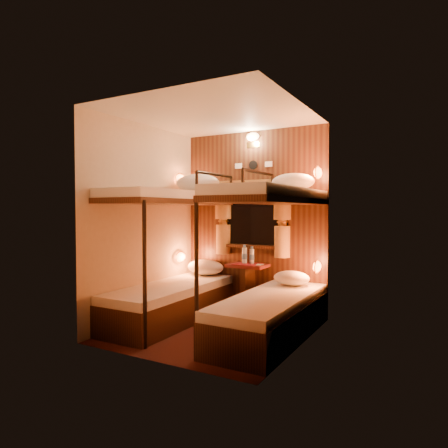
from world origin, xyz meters
The scene contains 22 objects.
floor centered at (0.00, 0.00, 0.00)m, with size 2.10×2.10×0.00m, color #3C1011.
ceiling centered at (0.00, 0.00, 2.40)m, with size 2.10×2.10×0.00m, color silver.
wall_back centered at (0.00, 1.05, 1.20)m, with size 2.40×2.40×0.00m, color #C6B293.
wall_front centered at (0.00, -1.05, 1.20)m, with size 2.40×2.40×0.00m, color #C6B293.
wall_left centered at (-1.00, 0.00, 1.20)m, with size 2.40×2.40×0.00m, color #C6B293.
wall_right centered at (1.00, 0.00, 1.20)m, with size 2.40×2.40×0.00m, color #C6B293.
back_panel centered at (0.00, 1.04, 1.20)m, with size 2.00×0.03×2.40m, color black.
bunk_left centered at (-0.65, 0.07, 0.56)m, with size 0.72×1.90×1.82m.
bunk_right centered at (0.65, 0.07, 0.56)m, with size 0.72×1.90×1.82m.
window centered at (0.00, 1.00, 1.18)m, with size 1.00×0.12×0.79m.
curtains centered at (0.00, 0.97, 1.26)m, with size 1.10×0.22×1.00m.
back_fixtures centered at (0.00, 1.00, 2.25)m, with size 0.54×0.09×0.48m.
reading_lamps centered at (0.00, 0.70, 1.24)m, with size 2.00×0.20×1.25m.
table centered at (0.00, 0.85, 0.41)m, with size 0.50×0.34×0.66m.
bottle_left centered at (-0.06, 0.88, 0.76)m, with size 0.07×0.07×0.25m.
bottle_right centered at (0.04, 0.90, 0.75)m, with size 0.07×0.07×0.23m.
sachet_a centered at (0.17, 0.88, 0.65)m, with size 0.09×0.06×0.01m, color silver.
sachet_b centered at (0.17, 0.82, 0.65)m, with size 0.07×0.05×0.01m, color silver.
pillow_lower_left centered at (-0.65, 0.86, 0.56)m, with size 0.53×0.38×0.21m, color silver.
pillow_lower_right centered at (0.65, 0.70, 0.54)m, with size 0.44×0.31×0.17m, color silver.
pillow_upper_left centered at (-0.65, 0.66, 1.71)m, with size 0.62×0.44×0.24m, color silver.
pillow_upper_right centered at (0.65, 0.73, 1.69)m, with size 0.52×0.37×0.20m, color silver.
Camera 1 is at (2.25, -3.82, 1.35)m, focal length 32.00 mm.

